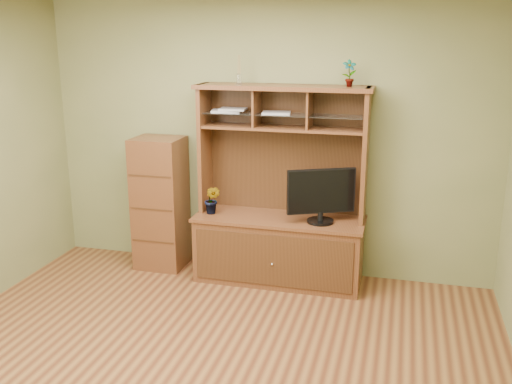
% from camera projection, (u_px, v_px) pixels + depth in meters
% --- Properties ---
extents(room, '(4.54, 4.04, 2.74)m').
position_uv_depth(room, '(194.00, 191.00, 3.77)').
color(room, '#502917').
rests_on(room, ground).
extents(media_hutch, '(1.66, 0.61, 1.90)m').
position_uv_depth(media_hutch, '(280.00, 229.00, 5.55)').
color(media_hutch, '#4F2616').
rests_on(media_hutch, room).
extents(monitor, '(0.61, 0.33, 0.51)m').
position_uv_depth(monitor, '(321.00, 195.00, 5.27)').
color(monitor, black).
rests_on(monitor, media_hutch).
extents(orchid_plant, '(0.17, 0.14, 0.28)m').
position_uv_depth(orchid_plant, '(212.00, 200.00, 5.57)').
color(orchid_plant, '#385C1F').
rests_on(orchid_plant, media_hutch).
extents(top_plant, '(0.15, 0.12, 0.24)m').
position_uv_depth(top_plant, '(349.00, 73.00, 5.08)').
color(top_plant, '#336B25').
rests_on(top_plant, media_hutch).
extents(reed_diffuser, '(0.05, 0.05, 0.27)m').
position_uv_depth(reed_diffuser, '(239.00, 73.00, 5.33)').
color(reed_diffuser, silver).
rests_on(reed_diffuser, media_hutch).
extents(magazines, '(0.79, 0.25, 0.04)m').
position_uv_depth(magazines, '(244.00, 111.00, 5.42)').
color(magazines, '#BAB9BF').
rests_on(magazines, media_hutch).
extents(side_cabinet, '(0.49, 0.44, 1.36)m').
position_uv_depth(side_cabinet, '(160.00, 203.00, 5.85)').
color(side_cabinet, '#4F2616').
rests_on(side_cabinet, room).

